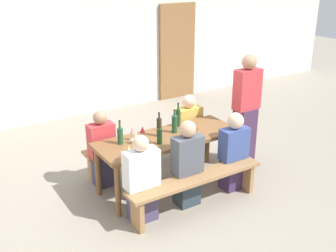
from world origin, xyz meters
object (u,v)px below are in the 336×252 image
object	(u,v)px
tasting_table	(168,142)
wine_bottle_0	(174,124)
wine_glass_0	(195,127)
seated_guest_near_0	(142,181)
seated_guest_far_0	(102,151)
bench_near	(196,183)
wine_glass_2	(129,149)
wine_glass_4	(132,131)
wine_bottle_1	(159,127)
wine_glass_1	(143,130)
wine_glass_3	(136,134)
seated_guest_near_1	(187,165)
seated_guest_near_2	(233,153)
bench_far	(144,146)
wine_bottle_4	(120,135)
seated_guest_far_1	(188,130)
standing_host	(246,113)
wine_bottle_3	(160,136)
wooden_door	(177,52)
wine_bottle_2	(178,117)

from	to	relation	value
tasting_table	wine_bottle_0	distance (m)	0.27
wine_glass_0	seated_guest_near_0	xyz separation A→B (m)	(-1.00, -0.33, -0.37)
wine_bottle_0	seated_guest_far_0	world-z (taller)	seated_guest_far_0
seated_guest_far_0	bench_near	bearing A→B (deg)	32.38
wine_glass_2	wine_glass_4	size ratio (longest dim) A/B	0.89
wine_bottle_1	wine_glass_4	xyz separation A→B (m)	(-0.36, 0.07, 0.00)
wine_glass_1	seated_guest_far_0	size ratio (longest dim) A/B	0.16
wine_bottle_1	wine_glass_3	bearing A→B (deg)	-170.25
seated_guest_near_1	seated_guest_far_0	bearing A→B (deg)	34.62
wine_glass_4	seated_guest_near_2	world-z (taller)	seated_guest_near_2
wine_bottle_1	seated_guest_far_0	world-z (taller)	seated_guest_far_0
bench_far	seated_guest_near_2	size ratio (longest dim) A/B	1.70
bench_near	wine_glass_4	distance (m)	1.07
wine_bottle_1	seated_guest_far_0	distance (m)	0.86
wine_bottle_4	seated_guest_far_1	bearing A→B (deg)	16.08
wine_glass_3	seated_guest_near_2	size ratio (longest dim) A/B	0.17
wine_bottle_4	seated_guest_near_2	xyz separation A→B (m)	(1.36, -0.64, -0.34)
wine_glass_3	bench_far	bearing A→B (deg)	53.54
wine_glass_4	standing_host	xyz separation A→B (m)	(1.81, -0.17, -0.05)
wine_bottle_3	seated_guest_far_1	distance (m)	1.18
wine_bottle_1	standing_host	world-z (taller)	standing_host
seated_guest_near_1	seated_guest_far_0	distance (m)	1.24
bench_near	wine_bottle_0	size ratio (longest dim) A/B	5.75
wooden_door	seated_guest_near_2	size ratio (longest dim) A/B	1.90
wine_bottle_3	wooden_door	bearing A→B (deg)	53.54
seated_guest_near_0	seated_guest_far_0	distance (m)	1.02
seated_guest_near_2	wine_glass_1	bearing A→B (deg)	59.18
wine_bottle_1	bench_near	bearing A→B (deg)	-83.10
bench_far	seated_guest_near_0	xyz separation A→B (m)	(-0.69, -1.17, 0.16)
wine_bottle_1	seated_guest_near_2	bearing A→B (deg)	-36.09
wine_bottle_1	wine_bottle_4	bearing A→B (deg)	175.10
wine_glass_0	wine_glass_3	xyz separation A→B (m)	(-0.79, 0.19, 0.00)
wine_bottle_3	wine_bottle_4	bearing A→B (deg)	147.26
wine_bottle_1	standing_host	bearing A→B (deg)	-4.11
seated_guest_near_1	seated_guest_far_1	distance (m)	1.26
bench_far	wine_glass_2	world-z (taller)	wine_glass_2
wine_glass_1	standing_host	size ratio (longest dim) A/B	0.10
wine_bottle_1	seated_guest_far_1	distance (m)	0.97
wine_bottle_4	seated_guest_far_1	distance (m)	1.44
wine_bottle_3	wine_glass_1	xyz separation A→B (m)	(-0.11, 0.26, 0.01)
wine_glass_2	seated_guest_far_0	xyz separation A→B (m)	(-0.01, 0.81, -0.34)
wine_glass_1	wine_glass_4	size ratio (longest dim) A/B	0.94
wine_bottle_0	wine_bottle_2	xyz separation A→B (m)	(0.17, 0.17, 0.00)
bench_far	seated_guest_far_0	bearing A→B (deg)	-168.60
seated_guest_near_0	wooden_door	bearing A→B (deg)	-38.33
wine_bottle_1	seated_guest_near_1	distance (m)	0.68
wine_bottle_4	seated_guest_far_0	bearing A→B (deg)	104.88
tasting_table	wine_glass_4	world-z (taller)	wine_glass_4
bench_far	seated_guest_near_1	xyz separation A→B (m)	(-0.04, -1.17, 0.19)
wine_bottle_3	wine_glass_3	world-z (taller)	wine_bottle_3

